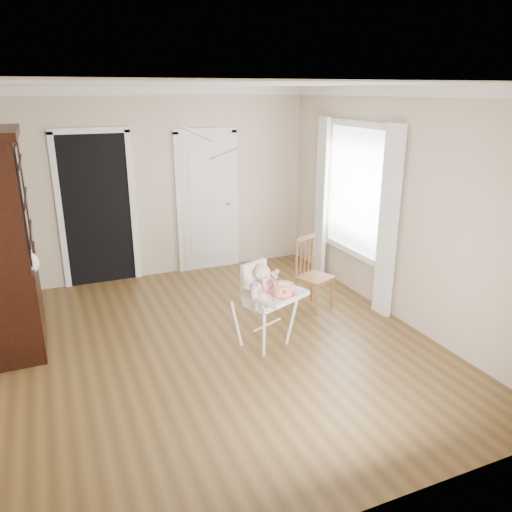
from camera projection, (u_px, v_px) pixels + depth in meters
name	position (u px, v px, depth m)	size (l,w,h in m)	color
floor	(219.00, 346.00, 5.43)	(5.00, 5.00, 0.00)	brown
ceiling	(212.00, 84.00, 4.57)	(5.00, 5.00, 0.00)	white
wall_back	(160.00, 185.00, 7.18)	(4.50, 4.50, 0.00)	beige
wall_right	(398.00, 207.00, 5.84)	(5.00, 5.00, 0.00)	beige
crown_molding	(212.00, 91.00, 4.59)	(4.50, 5.00, 0.12)	white
doorway	(97.00, 207.00, 6.91)	(1.06, 0.05, 2.22)	black
closet_door	(208.00, 203.00, 7.53)	(0.96, 0.09, 2.13)	white
window_right	(354.00, 199.00, 6.53)	(0.13, 1.84, 2.30)	white
high_chair	(265.00, 296.00, 5.28)	(0.75, 0.82, 0.94)	white
baby	(263.00, 284.00, 5.25)	(0.31, 0.22, 0.40)	beige
cake	(283.00, 289.00, 5.09)	(0.28, 0.28, 0.13)	silver
sippy_cup	(254.00, 290.00, 5.01)	(0.08, 0.08, 0.20)	pink
china_cabinet	(4.00, 242.00, 5.17)	(0.61, 1.36, 2.30)	black
dining_chair	(313.00, 276.00, 6.27)	(0.49, 0.49, 0.93)	brown
streamer	(197.00, 134.00, 5.46)	(0.03, 0.50, 0.02)	#FF93C4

